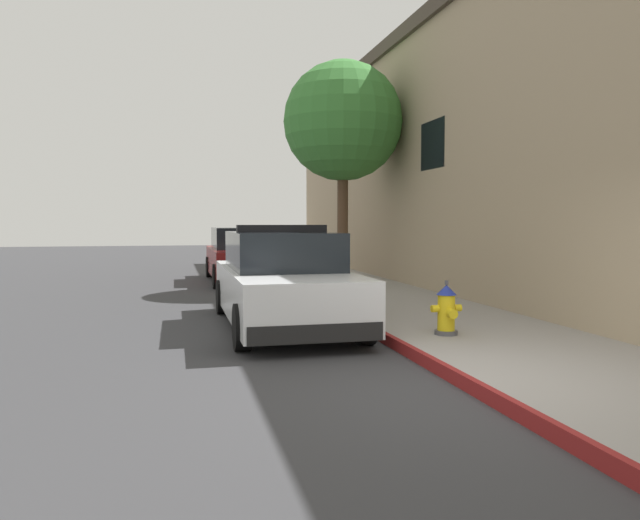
{
  "coord_description": "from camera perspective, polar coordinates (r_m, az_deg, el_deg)",
  "views": [
    {
      "loc": [
        -2.94,
        -5.67,
        1.73
      ],
      "look_at": [
        -0.23,
        5.64,
        1.0
      ],
      "focal_mm": 34.22,
      "sensor_mm": 36.0,
      "label": 1
    }
  ],
  "objects": [
    {
      "name": "police_cruiser",
      "position": [
        10.04,
        -3.5,
        -2.05
      ],
      "size": [
        1.94,
        4.84,
        1.68
      ],
      "color": "white",
      "rests_on": "ground"
    },
    {
      "name": "fire_hydrant",
      "position": [
        8.71,
        11.74,
        -4.58
      ],
      "size": [
        0.44,
        0.4,
        0.76
      ],
      "color": "#4C4C51",
      "rests_on": "sidewalk_pavement"
    },
    {
      "name": "street_tree",
      "position": [
        16.06,
        2.15,
        12.78
      ],
      "size": [
        3.06,
        3.06,
        5.69
      ],
      "color": "brown",
      "rests_on": "sidewalk_pavement"
    },
    {
      "name": "ground_plane",
      "position": [
        15.86,
        -19.43,
        -3.24
      ],
      "size": [
        31.89,
        60.0,
        0.2
      ],
      "primitive_type": "cube",
      "color": "#353538"
    },
    {
      "name": "storefront_building",
      "position": [
        16.04,
        22.39,
        9.11
      ],
      "size": [
        7.4,
        27.35,
        6.68
      ],
      "color": "tan",
      "rests_on": "ground"
    },
    {
      "name": "parked_car_silver_ahead",
      "position": [
        17.75,
        -7.22,
        0.37
      ],
      "size": [
        1.94,
        4.84,
        1.56
      ],
      "color": "maroon",
      "rests_on": "ground"
    },
    {
      "name": "curb_painted_edge",
      "position": [
        16.02,
        -2.95,
        -2.33
      ],
      "size": [
        0.08,
        60.0,
        0.15
      ],
      "primitive_type": "cube",
      "color": "maroon",
      "rests_on": "ground"
    },
    {
      "name": "sidewalk_pavement",
      "position": [
        16.34,
        1.99,
        -2.21
      ],
      "size": [
        2.78,
        60.0,
        0.15
      ],
      "primitive_type": "cube",
      "color": "gray",
      "rests_on": "ground"
    }
  ]
}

